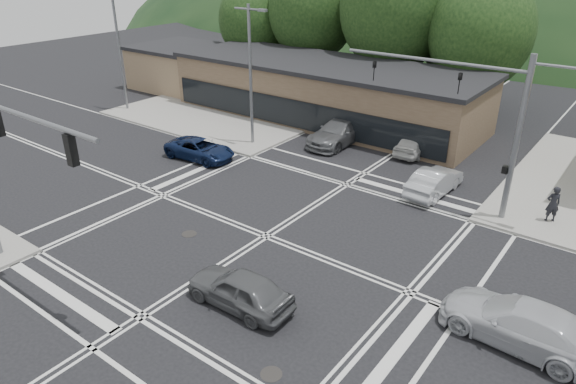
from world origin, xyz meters
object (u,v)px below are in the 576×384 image
Objects in this scene: car_silver_east at (521,323)px; car_queue_b at (415,143)px; car_blue_west at (200,149)px; car_northbound at (339,132)px; car_grey_center at (240,289)px; car_queue_a at (434,181)px; pedestrian at (553,204)px.

car_silver_east reaches higher than car_queue_b.
car_northbound reaches higher than car_blue_west.
car_grey_center is 9.74m from car_silver_east.
car_northbound reaches higher than car_queue_b.
car_queue_b is at bearing -141.26° from car_silver_east.
car_queue_a reaches higher than car_blue_west.
car_silver_east is 2.98× the size of pedestrian.
car_queue_a is 6.02m from car_queue_b.
car_queue_a is at bearing -31.87° from pedestrian.
car_blue_west is at bearing -123.49° from car_northbound.
pedestrian reaches higher than car_grey_center.
car_queue_a is 5.82m from pedestrian.
car_blue_west is 20.03m from pedestrian.
car_grey_center is (11.86, -9.50, 0.09)m from car_blue_west.
car_northbound is 3.16× the size of pedestrian.
car_grey_center is 0.98× the size of car_queue_a.
car_northbound reaches higher than car_silver_east.
car_queue_b is (10.43, 9.00, 0.07)m from car_blue_west.
car_silver_east is at bearing 129.72° from car_queue_a.
car_queue_a is 9.03m from car_northbound.
car_queue_b is 10.35m from pedestrian.
car_silver_east reaches higher than car_grey_center.
car_northbound is at bearing -127.45° from car_silver_east.
car_silver_east is at bearing 113.82° from car_grey_center.
car_silver_east is (8.81, 4.16, 0.05)m from car_grey_center.
car_queue_a is 1.04× the size of car_queue_b.
car_silver_east is 1.29× the size of car_queue_b.
car_blue_west is 21.35m from car_silver_east.
pedestrian is at bearing -174.85° from car_queue_a.
car_northbound is at bearing 12.16° from car_queue_b.
car_queue_b is 0.73× the size of car_northbound.
car_silver_east is at bearing -38.36° from car_northbound.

